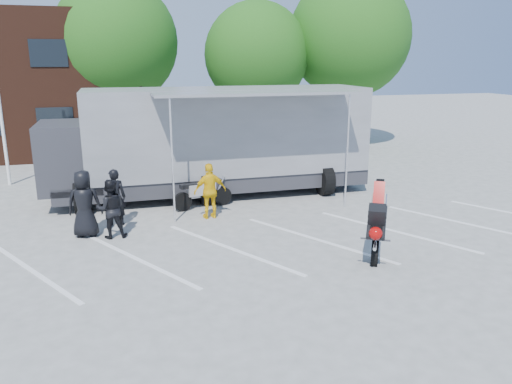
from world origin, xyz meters
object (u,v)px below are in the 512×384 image
transporter_truck (216,194)px  stunt_bike_rider (375,254)px  parked_motorcycle (203,208)px  tree_right (349,37)px  spectator_hivis (210,191)px  tree_mid (257,55)px  spectator_leather_c (111,209)px  spectator_leather_a (84,204)px  flagpole (0,50)px  spectator_leather_b (115,197)px  tree_left (116,42)px

transporter_truck → stunt_bike_rider: 7.25m
transporter_truck → parked_motorcycle: size_ratio=5.72×
tree_right → spectator_hivis: bearing=-132.1°
tree_mid → spectator_leather_c: size_ratio=4.69×
spectator_leather_a → stunt_bike_rider: bearing=163.0°
spectator_leather_a → flagpole: bearing=-59.0°
spectator_leather_b → flagpole: bearing=-55.3°
stunt_bike_rider → spectator_leather_c: spectator_leather_c is taller
spectator_leather_a → spectator_hivis: bearing=-161.0°
spectator_hivis → flagpole: bearing=-50.1°
spectator_leather_b → spectator_leather_c: (-0.13, -1.06, -0.03)m
tree_mid → tree_right: bearing=-5.7°
parked_motorcycle → tree_mid: bearing=-38.1°
flagpole → spectator_hivis: size_ratio=4.67×
transporter_truck → stunt_bike_rider: bearing=-67.8°
tree_left → parked_motorcycle: size_ratio=4.16×
parked_motorcycle → spectator_leather_c: spectator_leather_c is taller
tree_mid → spectator_leather_c: tree_mid is taller
tree_right → transporter_truck: tree_right is taller
parked_motorcycle → spectator_leather_c: bearing=112.6°
tree_right → spectator_leather_b: 17.28m
spectator_hivis → tree_mid: bearing=-118.6°
tree_mid → spectator_hivis: size_ratio=4.48×
flagpole → parked_motorcycle: size_ratio=3.86×
spectator_leather_b → transporter_truck: bearing=-139.6°
tree_mid → transporter_truck: tree_mid is taller
tree_left → spectator_leather_a: (-1.40, -12.98, -4.63)m
parked_motorcycle → spectator_leather_a: size_ratio=1.11×
spectator_leather_b → spectator_hivis: 2.80m
tree_left → transporter_truck: tree_left is taller
spectator_hivis → stunt_bike_rider: bearing=124.4°
flagpole → spectator_leather_b: bearing=-59.5°
tree_left → spectator_leather_b: bearing=-92.7°
flagpole → spectator_hivis: 9.97m
stunt_bike_rider → spectator_leather_a: 7.86m
tree_mid → spectator_leather_b: bearing=-124.1°
spectator_leather_a → spectator_leather_c: size_ratio=1.14×
parked_motorcycle → spectator_hivis: bearing=168.8°
tree_right → transporter_truck: 13.55m
tree_right → parked_motorcycle: 15.01m
flagpole → stunt_bike_rider: (9.87, -10.38, -5.05)m
tree_left → spectator_leather_c: (-0.71, -13.28, -4.75)m
tree_left → spectator_hivis: (2.21, -12.33, -4.71)m
tree_mid → spectator_leather_c: (-7.71, -12.28, -4.13)m
spectator_leather_a → spectator_leather_b: (0.81, 0.77, -0.09)m
transporter_truck → stunt_bike_rider: size_ratio=5.54×
tree_mid → parked_motorcycle: 12.33m
tree_mid → transporter_truck: (-4.08, -8.65, -4.94)m
parked_motorcycle → stunt_bike_rider: (3.45, -5.17, 0.00)m
transporter_truck → spectator_leather_c: bearing=-134.8°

